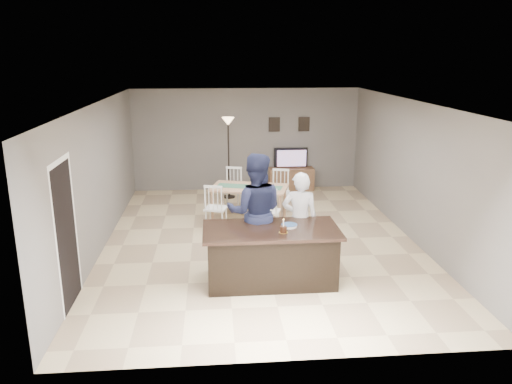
{
  "coord_description": "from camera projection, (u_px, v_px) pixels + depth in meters",
  "views": [
    {
      "loc": [
        -0.88,
        -9.17,
        3.55
      ],
      "look_at": [
        -0.11,
        -0.3,
        1.09
      ],
      "focal_mm": 35.0,
      "sensor_mm": 36.0,
      "label": 1
    }
  ],
  "objects": [
    {
      "name": "dining_table",
      "position": [
        249.0,
        193.0,
        10.89
      ],
      "size": [
        2.0,
        2.19,
        0.99
      ],
      "rotation": [
        0.0,
        0.0,
        -0.28
      ],
      "color": "tan",
      "rests_on": "floor"
    },
    {
      "name": "room_shell",
      "position": [
        260.0,
        157.0,
        9.38
      ],
      "size": [
        8.0,
        8.0,
        8.0
      ],
      "color": "slate",
      "rests_on": "floor"
    },
    {
      "name": "tv_console",
      "position": [
        291.0,
        179.0,
        13.47
      ],
      "size": [
        1.2,
        0.4,
        0.6
      ],
      "primitive_type": "cube",
      "color": "brown",
      "rests_on": "floor"
    },
    {
      "name": "kitchen_island",
      "position": [
        271.0,
        255.0,
        7.98
      ],
      "size": [
        2.15,
        1.1,
        0.9
      ],
      "color": "black",
      "rests_on": "floor"
    },
    {
      "name": "man",
      "position": [
        255.0,
        212.0,
        8.34
      ],
      "size": [
        1.05,
        0.86,
        2.0
      ],
      "primitive_type": "imported",
      "rotation": [
        0.0,
        0.0,
        3.03
      ],
      "color": "#1C203E",
      "rests_on": "floor"
    },
    {
      "name": "doorway",
      "position": [
        65.0,
        223.0,
        7.03
      ],
      "size": [
        0.0,
        2.1,
        2.65
      ],
      "color": "black",
      "rests_on": "floor"
    },
    {
      "name": "picture_frames",
      "position": [
        289.0,
        124.0,
        13.27
      ],
      "size": [
        1.1,
        0.02,
        0.38
      ],
      "color": "black",
      "rests_on": "room_shell"
    },
    {
      "name": "floor",
      "position": [
        260.0,
        241.0,
        9.83
      ],
      "size": [
        8.0,
        8.0,
        0.0
      ],
      "primitive_type": "plane",
      "color": "#D5BA89",
      "rests_on": "ground"
    },
    {
      "name": "floor_lamp",
      "position": [
        228.0,
        136.0,
        12.4
      ],
      "size": [
        0.31,
        0.31,
        2.05
      ],
      "color": "black",
      "rests_on": "floor"
    },
    {
      "name": "woman",
      "position": [
        300.0,
        220.0,
        8.46
      ],
      "size": [
        0.68,
        0.52,
        1.67
      ],
      "primitive_type": "imported",
      "rotation": [
        0.0,
        0.0,
        2.94
      ],
      "color": "silver",
      "rests_on": "floor"
    },
    {
      "name": "television",
      "position": [
        291.0,
        158.0,
        13.38
      ],
      "size": [
        0.91,
        0.12,
        0.53
      ],
      "primitive_type": "imported",
      "rotation": [
        0.0,
        0.0,
        3.14
      ],
      "color": "black",
      "rests_on": "tv_console"
    },
    {
      "name": "tv_screen_glow",
      "position": [
        292.0,
        158.0,
        13.31
      ],
      "size": [
        0.78,
        0.0,
        0.78
      ],
      "primitive_type": "plane",
      "rotation": [
        1.57,
        0.0,
        3.14
      ],
      "color": "#D04F17",
      "rests_on": "tv_console"
    },
    {
      "name": "plate_stack",
      "position": [
        289.0,
        226.0,
        7.93
      ],
      "size": [
        0.25,
        0.25,
        0.04
      ],
      "color": "white",
      "rests_on": "kitchen_island"
    },
    {
      "name": "birthday_cake",
      "position": [
        283.0,
        229.0,
        7.67
      ],
      "size": [
        0.14,
        0.14,
        0.22
      ],
      "color": "gold",
      "rests_on": "kitchen_island"
    }
  ]
}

